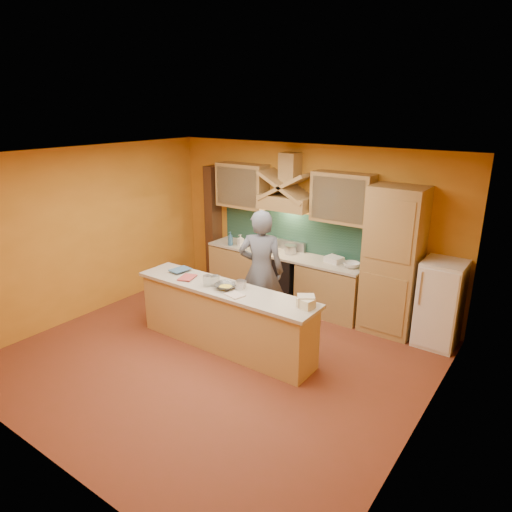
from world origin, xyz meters
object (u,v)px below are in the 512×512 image
Objects in this scene: person at (261,271)px; fridge at (440,304)px; kitchen_scale at (241,285)px; stove at (283,278)px; mixing_bowl at (226,286)px.

fridge is at bearing -179.82° from person.
fridge is at bearing 22.07° from kitchen_scale.
stove is at bearing 86.90° from kitchen_scale.
fridge is 10.76× the size of kitchen_scale.
stove is at bearing 97.28° from mixing_bowl.
stove is 2.96× the size of mixing_bowl.
stove is 2.02m from mixing_bowl.
stove is 1.92m from kitchen_scale.
fridge is at bearing 38.17° from mixing_bowl.
person is at bearing -155.82° from fridge.
person is (-2.43, -1.09, 0.32)m from fridge.
kitchen_scale is (0.14, -0.70, 0.03)m from person.
mixing_bowl is at bearing 64.28° from person.
kitchen_scale is 0.21m from mixing_bowl.
mixing_bowl reaches higher than stove.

